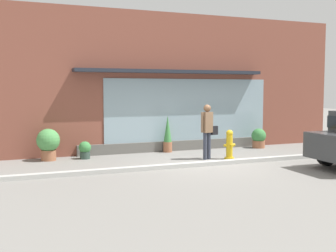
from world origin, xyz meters
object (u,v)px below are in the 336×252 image
object	(u,v)px
pedestrian_with_handbag	(208,127)
potted_plant_by_entrance	(48,143)
potted_plant_near_hydrant	(168,135)
potted_plant_window_right	(259,138)
potted_plant_window_left	(85,150)
fire_hydrant	(229,145)

from	to	relation	value
pedestrian_with_handbag	potted_plant_by_entrance	xyz separation A→B (m)	(-4.72, 1.69, -0.46)
potted_plant_near_hydrant	potted_plant_by_entrance	xyz separation A→B (m)	(-4.14, -0.26, -0.06)
pedestrian_with_handbag	potted_plant_window_right	xyz separation A→B (m)	(3.05, 1.65, -0.65)
pedestrian_with_handbag	potted_plant_window_left	bearing A→B (deg)	140.17
potted_plant_by_entrance	potted_plant_window_left	xyz separation A→B (m)	(1.12, -0.11, -0.26)
potted_plant_near_hydrant	potted_plant_by_entrance	size ratio (longest dim) A/B	1.30
pedestrian_with_handbag	potted_plant_near_hydrant	xyz separation A→B (m)	(-0.58, 1.94, -0.41)
potted_plant_near_hydrant	potted_plant_window_left	bearing A→B (deg)	-173.04
pedestrian_with_handbag	potted_plant_window_right	size ratio (longest dim) A/B	2.36
potted_plant_near_hydrant	potted_plant_window_right	xyz separation A→B (m)	(3.63, -0.29, -0.24)
potted_plant_near_hydrant	potted_plant_window_right	bearing A→B (deg)	-4.64
potted_plant_by_entrance	potted_plant_window_right	distance (m)	7.77
fire_hydrant	potted_plant_window_right	size ratio (longest dim) A/B	1.27
fire_hydrant	potted_plant_near_hydrant	bearing A→B (deg)	119.88
potted_plant_by_entrance	potted_plant_window_right	size ratio (longest dim) A/B	1.35
fire_hydrant	potted_plant_window_right	distance (m)	3.03
potted_plant_window_left	potted_plant_near_hydrant	bearing A→B (deg)	6.96
potted_plant_near_hydrant	potted_plant_window_right	size ratio (longest dim) A/B	1.76
pedestrian_with_handbag	potted_plant_by_entrance	world-z (taller)	pedestrian_with_handbag
potted_plant_by_entrance	pedestrian_with_handbag	bearing A→B (deg)	-19.69
potted_plant_window_right	fire_hydrant	bearing A→B (deg)	-141.76
potted_plant_near_hydrant	potted_plant_window_right	distance (m)	3.65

